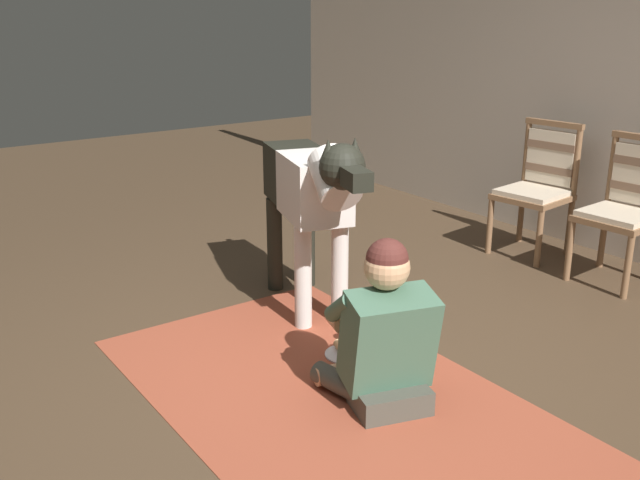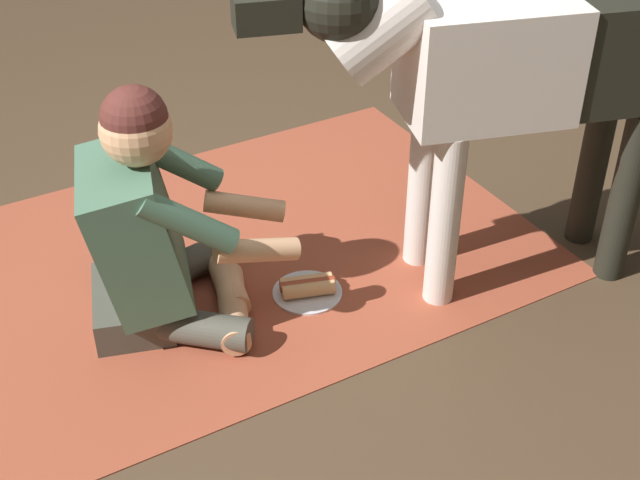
# 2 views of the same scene
# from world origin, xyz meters

# --- Properties ---
(ground_plane) EXTENTS (14.82, 14.82, 0.00)m
(ground_plane) POSITION_xyz_m (0.00, 0.00, 0.00)
(ground_plane) COLOR #4A3725
(area_rug) EXTENTS (2.47, 1.47, 0.01)m
(area_rug) POSITION_xyz_m (0.11, -0.06, 0.00)
(area_rug) COLOR #99452E
(area_rug) RESTS_ON ground
(person_sitting_on_floor) EXTENTS (0.71, 0.59, 0.81)m
(person_sitting_on_floor) POSITION_xyz_m (0.27, 0.12, 0.33)
(person_sitting_on_floor) COLOR #4A483F
(person_sitting_on_floor) RESTS_ON ground
(large_dog) EXTENTS (1.47, 0.58, 1.16)m
(large_dog) POSITION_xyz_m (-0.77, 0.44, 0.76)
(large_dog) COLOR silver
(large_dog) RESTS_ON ground
(hot_dog_on_plate) EXTENTS (0.24, 0.24, 0.06)m
(hot_dog_on_plate) POSITION_xyz_m (-0.19, 0.26, 0.03)
(hot_dog_on_plate) COLOR silver
(hot_dog_on_plate) RESTS_ON ground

